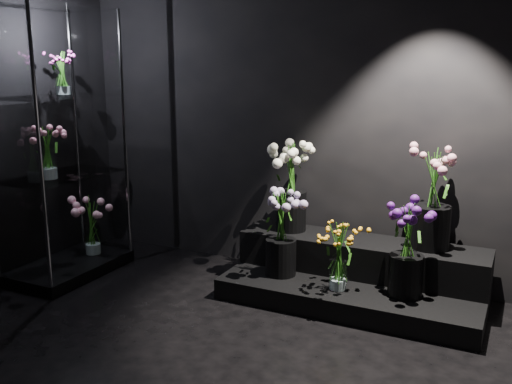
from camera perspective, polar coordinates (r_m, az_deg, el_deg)
The scene contains 12 objects.
floor at distance 3.44m, azimuth -9.36°, elevation -18.02°, with size 4.00×4.00×0.00m, color black.
wall_back at distance 4.74m, azimuth 4.16°, elevation 8.51°, with size 4.00×4.00×0.00m, color black.
display_riser at distance 4.45m, azimuth 9.96°, elevation -8.17°, with size 1.90×0.84×0.42m.
display_case at distance 4.90m, azimuth -19.00°, elevation 4.37°, with size 0.60×0.99×2.18m.
bouquet_orange_bells at distance 4.12m, azimuth 8.29°, elevation -6.27°, with size 0.33×0.33×0.50m.
bouquet_lilac at distance 4.32m, azimuth 2.54°, elevation -3.34°, with size 0.41×0.41×0.68m.
bouquet_purple at distance 4.08m, azimuth 14.90°, elevation -5.32°, with size 0.33×0.33×0.65m.
bouquet_cream_roses at distance 4.56m, azimuth 3.57°, elevation 1.28°, with size 0.50×0.50×0.71m.
bouquet_pink_roses at distance 4.30m, azimuth 17.29°, elevation -0.20°, with size 0.46×0.46×0.75m.
bouquet_case_pink at distance 4.78m, azimuth -20.15°, elevation 3.77°, with size 0.35×0.35×0.41m.
bouquet_case_magenta at distance 4.99m, azimuth -18.83°, elevation 11.23°, with size 0.24×0.24×0.34m.
bouquet_case_base_pink at distance 5.20m, azimuth -16.12°, elevation -3.09°, with size 0.39×0.39×0.51m.
Camera 1 is at (1.75, -2.39, 1.76)m, focal length 40.00 mm.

